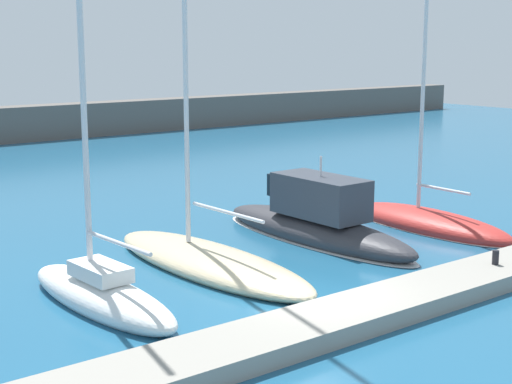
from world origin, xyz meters
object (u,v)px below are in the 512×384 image
Objects in this scene: sailboat_white_second at (101,290)px; dock_bollard at (496,257)px; motorboat_charcoal_fourth at (316,222)px; sailboat_red_fifth at (428,220)px; sailboat_sand_third at (208,256)px.

sailboat_white_second is 11.69m from dock_bollard.
sailboat_red_fifth is at bearing -106.97° from motorboat_charcoal_fourth.
sailboat_red_fifth is at bearing 56.66° from dock_bollard.
sailboat_white_second is at bearing 100.39° from motorboat_charcoal_fourth.
sailboat_red_fifth is (4.63, -1.36, -0.34)m from motorboat_charcoal_fourth.
sailboat_white_second reaches higher than motorboat_charcoal_fourth.
motorboat_charcoal_fourth is at bearing 74.58° from sailboat_red_fifth.
sailboat_sand_third is 2.17× the size of motorboat_charcoal_fourth.
sailboat_sand_third reaches higher than motorboat_charcoal_fourth.
motorboat_charcoal_fourth is 21.72× the size of dock_bollard.
sailboat_sand_third is at bearing -77.19° from sailboat_white_second.
sailboat_red_fifth is (14.20, 0.49, -0.19)m from sailboat_white_second.
dock_bollard is (6.09, -6.38, 0.29)m from sailboat_sand_third.
sailboat_red_fifth reaches higher than dock_bollard.
motorboat_charcoal_fourth is at bearing 97.61° from dock_bollard.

